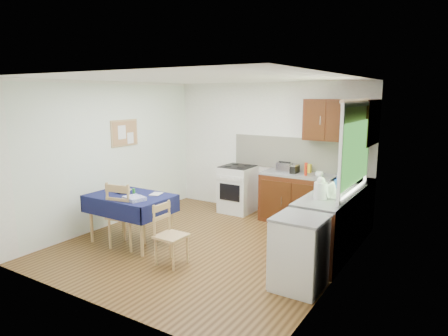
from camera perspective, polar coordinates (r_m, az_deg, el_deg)
The scene contains 33 objects.
floor at distance 6.24m, azimuth -2.45°, elevation -10.95°, with size 4.20×4.20×0.00m, color #432A12.
ceiling at distance 5.81m, azimuth -2.65°, elevation 12.66°, with size 4.00×4.20×0.02m, color white.
wall_back at distance 7.70m, azimuth 6.35°, elevation 2.74°, with size 4.00×0.02×2.50m, color white.
wall_front at distance 4.37m, azimuth -18.37°, elevation -3.66°, with size 4.00×0.02×2.50m, color white.
wall_left at distance 7.21m, azimuth -15.78°, elevation 1.89°, with size 0.02×4.20×2.50m, color white.
wall_right at distance 5.06m, azimuth 16.48°, elevation -1.67°, with size 0.02×4.20×2.50m, color white.
base_cabinets at distance 6.60m, azimuth 13.69°, elevation -6.07°, with size 1.90×2.30×0.86m.
worktop_back at distance 7.09m, azimuth 12.89°, elevation -1.15°, with size 1.90×0.60×0.04m, color gray.
worktop_right at distance 5.83m, azimuth 15.19°, elevation -3.76°, with size 0.60×1.70×0.04m, color gray.
worktop_corner at distance 6.91m, azimuth 17.98°, elevation -1.70°, with size 0.60×0.60×0.04m, color gray.
splashback at distance 7.44m, azimuth 10.81°, elevation 1.96°, with size 2.70×0.02×0.60m, color #F2E9CD.
upper_cabinets at distance 6.83m, azimuth 17.01°, elevation 6.44°, with size 1.20×0.85×0.70m.
stove at distance 7.81m, azimuth 1.96°, elevation -2.99°, with size 0.60×0.61×0.92m.
window at distance 5.67m, azimuth 18.33°, elevation 3.61°, with size 0.04×1.48×1.26m.
fridge at distance 4.88m, azimuth 10.72°, elevation -11.81°, with size 0.58×0.60×0.89m.
corkboard at distance 7.35m, azimuth -14.03°, elevation 4.87°, with size 0.04×0.62×0.47m.
dining_table at distance 6.31m, azimuth -13.24°, elevation -4.71°, with size 1.26×0.85×0.76m.
chair_far at distance 6.16m, azimuth -14.06°, elevation -6.27°, with size 0.52×0.52×1.02m.
chair_near at distance 5.50m, azimuth -7.89°, elevation -9.09°, with size 0.38×0.38×0.84m.
toaster at distance 7.19m, azimuth 8.64°, elevation 0.07°, with size 0.26×0.16×0.20m.
sandwich_press at distance 7.22m, azimuth 9.46°, elevation -0.04°, with size 0.27×0.23×0.16m.
sauce_bottle at distance 6.99m, azimuth 11.62°, elevation -0.16°, with size 0.05×0.05×0.23m, color #AE200D.
yellow_packet at distance 7.29m, azimuth 11.89°, elevation -0.04°, with size 0.11×0.08×0.15m, color gold.
dish_rack at distance 5.64m, azimuth 14.99°, elevation -3.77°, with size 0.39×0.30×0.19m.
kettle at distance 5.48m, azimuth 13.64°, elevation -2.95°, with size 0.18×0.18×0.30m.
cup at distance 6.90m, azimuth 13.44°, elevation -0.91°, with size 0.13×0.13×0.10m, color white.
soap_bottle_a at distance 6.36m, azimuth 16.18°, elevation -1.22°, with size 0.10×0.10×0.27m, color silver.
soap_bottle_b at distance 6.19m, azimuth 15.85°, elevation -1.93°, with size 0.08×0.08×0.18m, color blue.
soap_bottle_c at distance 5.63m, azimuth 14.33°, elevation -3.23°, with size 0.12×0.12×0.15m, color #25872A.
plate_bowl at distance 6.43m, azimuth -14.13°, elevation -3.26°, with size 0.22×0.22×0.05m, color beige.
book at distance 6.26m, azimuth -10.30°, elevation -3.64°, with size 0.15×0.21×0.02m, color white.
spice_jar at distance 6.34m, azimuth -12.76°, elevation -3.26°, with size 0.04×0.04×0.08m, color #248429.
tea_towel at distance 5.97m, azimuth -12.70°, elevation -4.26°, with size 0.30×0.24×0.05m, color #293998.
Camera 1 is at (3.29, -4.78, 2.28)m, focal length 32.00 mm.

